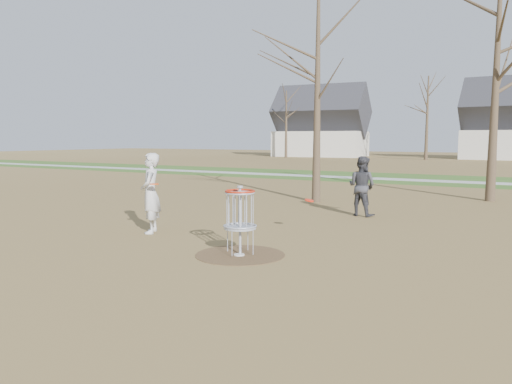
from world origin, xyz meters
TOP-DOWN VIEW (x-y plane):
  - ground at (0.00, 0.00)m, footprint 160.00×160.00m
  - green_band at (0.00, 21.00)m, footprint 160.00×8.00m
  - footpath at (0.00, 20.00)m, footprint 160.00×1.50m
  - dirt_circle at (0.00, 0.00)m, footprint 1.80×1.80m
  - player_standing at (-3.14, 0.90)m, footprint 0.78×0.86m
  - player_throwing at (0.48, 6.15)m, footprint 0.99×0.84m
  - disc_grounded at (0.02, -0.07)m, footprint 0.22×0.22m
  - discs_in_play at (-1.18, 1.73)m, footprint 3.30×2.28m
  - disc_golf_basket at (0.00, 0.00)m, footprint 0.64×0.64m
  - bare_trees at (1.78, 35.79)m, footprint 52.62×44.98m

SIDE VIEW (x-z plane):
  - ground at x=0.00m, z-range 0.00..0.00m
  - green_band at x=0.00m, z-range 0.00..0.01m
  - dirt_circle at x=0.00m, z-range 0.00..0.01m
  - footpath at x=0.00m, z-range 0.01..0.02m
  - disc_grounded at x=0.02m, z-range 0.01..0.03m
  - player_throwing at x=0.48m, z-range 0.00..1.79m
  - disc_golf_basket at x=0.00m, z-range 0.24..1.59m
  - player_standing at x=-3.14m, z-range 0.00..1.97m
  - discs_in_play at x=-1.18m, z-range 0.79..1.26m
  - bare_trees at x=1.78m, z-range 0.85..9.85m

